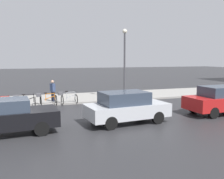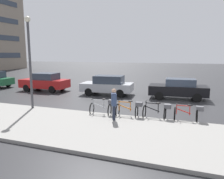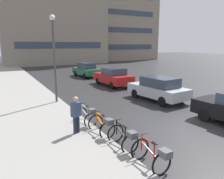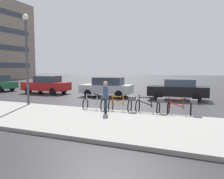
{
  "view_description": "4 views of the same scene",
  "coord_description": "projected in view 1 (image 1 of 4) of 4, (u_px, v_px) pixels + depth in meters",
  "views": [
    {
      "loc": [
        14.07,
        0.65,
        3.32
      ],
      "look_at": [
        0.56,
        5.31,
        1.52
      ],
      "focal_mm": 40.0,
      "sensor_mm": 36.0,
      "label": 1
    },
    {
      "loc": [
        -14.55,
        -1.06,
        3.39
      ],
      "look_at": [
        -1.64,
        3.61,
        1.15
      ],
      "focal_mm": 35.0,
      "sensor_mm": 36.0,
      "label": 2
    },
    {
      "loc": [
        -7.42,
        -5.85,
        3.82
      ],
      "look_at": [
        -1.63,
        4.76,
        1.28
      ],
      "focal_mm": 35.0,
      "sensor_mm": 36.0,
      "label": 3
    },
    {
      "loc": [
        -14.24,
        -1.94,
        2.31
      ],
      "look_at": [
        0.11,
        4.07,
        0.84
      ],
      "focal_mm": 35.0,
      "sensor_mm": 36.0,
      "label": 4
    }
  ],
  "objects": [
    {
      "name": "ground_plane",
      "position": [
        15.0,
        120.0,
        13.4
      ],
      "size": [
        140.0,
        140.0,
        0.0
      ],
      "primitive_type": "plane",
      "color": "#28282B"
    },
    {
      "name": "sidewalk_kerb",
      "position": [
        138.0,
        95.0,
        22.25
      ],
      "size": [
        4.8,
        60.0,
        0.14
      ],
      "primitive_type": "cube",
      "color": "gray",
      "rests_on": "ground"
    },
    {
      "name": "streetlamp",
      "position": [
        125.0,
        57.0,
        19.29
      ],
      "size": [
        0.35,
        0.35,
        5.54
      ],
      "color": "#424247",
      "rests_on": "ground"
    },
    {
      "name": "bicycle_farthest",
      "position": [
        67.0,
        98.0,
        17.92
      ],
      "size": [
        0.8,
        1.39,
        1.0
      ],
      "color": "black",
      "rests_on": "ground"
    },
    {
      "name": "car_black",
      "position": [
        7.0,
        117.0,
        10.84
      ],
      "size": [
        2.12,
        4.39,
        1.56
      ],
      "color": "black",
      "rests_on": "ground"
    },
    {
      "name": "bicycle_second",
      "position": [
        24.0,
        101.0,
        16.73
      ],
      "size": [
        0.75,
        1.4,
        0.97
      ],
      "color": "black",
      "rests_on": "ground"
    },
    {
      "name": "bicycle_third",
      "position": [
        46.0,
        99.0,
        17.35
      ],
      "size": [
        0.8,
        1.38,
        0.96
      ],
      "color": "black",
      "rests_on": "ground"
    },
    {
      "name": "pedestrian",
      "position": [
        53.0,
        90.0,
        18.37
      ],
      "size": [
        0.46,
        0.38,
        1.71
      ],
      "color": "#1E2333",
      "rests_on": "ground"
    },
    {
      "name": "car_red",
      "position": [
        221.0,
        100.0,
        14.96
      ],
      "size": [
        2.03,
        4.45,
        1.66
      ],
      "color": "#AD1919",
      "rests_on": "ground"
    },
    {
      "name": "car_silver",
      "position": [
        126.0,
        107.0,
        12.85
      ],
      "size": [
        2.34,
        4.41,
        1.62
      ],
      "color": "#B2B5BA",
      "rests_on": "ground"
    }
  ]
}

